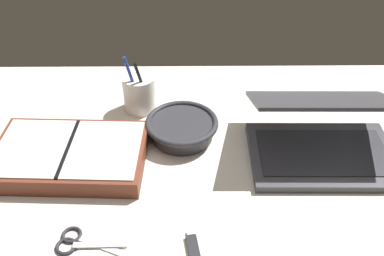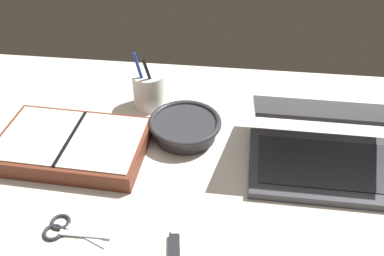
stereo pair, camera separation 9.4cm
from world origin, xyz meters
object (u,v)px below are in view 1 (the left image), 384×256
at_px(planner, 70,155).
at_px(scissors, 77,242).
at_px(bowl, 182,127).
at_px(pen_cup, 140,93).
at_px(laptop, 323,136).

relative_size(planner, scissors, 2.57).
bearing_deg(planner, bowl, 22.44).
distance_m(planner, scissors, 0.23).
xyz_separation_m(pen_cup, planner, (-0.14, -0.21, -0.03)).
bearing_deg(planner, laptop, 5.34).
relative_size(pen_cup, scissors, 1.21).
relative_size(bowl, planner, 0.51).
height_order(bowl, planner, bowl).
height_order(laptop, pen_cup, laptop).
height_order(laptop, planner, laptop).
bearing_deg(bowl, scissors, -121.76).
relative_size(pen_cup, planner, 0.47).
distance_m(bowl, pen_cup, 0.16).
distance_m(pen_cup, planner, 0.25).
bearing_deg(scissors, bowl, 69.52).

